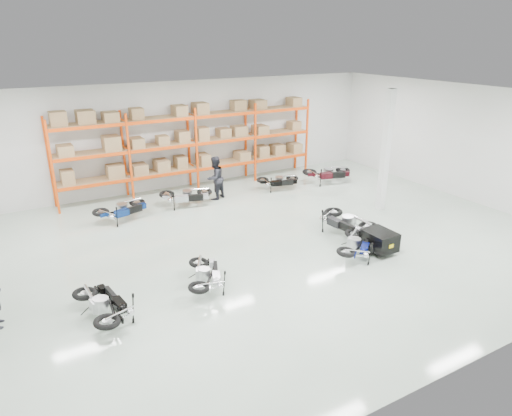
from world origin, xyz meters
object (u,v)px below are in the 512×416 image
moto_blue_centre (357,241)px  moto_touring_right (345,218)px  trailer (379,240)px  moto_back_d (328,170)px  moto_back_c (279,179)px  moto_back_b (186,193)px  moto_silver_left (206,271)px  moto_back_a (122,206)px  person_back (215,178)px  moto_black_far_left (104,300)px

moto_blue_centre → moto_touring_right: 1.65m
trailer → moto_back_d: bearing=64.4°
moto_touring_right → moto_back_c: 5.15m
moto_back_b → moto_back_d: (6.64, -0.35, 0.04)m
moto_silver_left → moto_touring_right: (5.42, 0.94, 0.09)m
moto_touring_right → moto_back_a: moto_touring_right is taller
moto_back_b → moto_blue_centre: bearing=-139.0°
moto_silver_left → trailer: moto_silver_left is taller
moto_silver_left → moto_back_a: bearing=-60.5°
moto_back_a → trailer: bearing=-151.9°
moto_blue_centre → moto_back_d: (3.81, 6.27, 0.08)m
moto_blue_centre → moto_back_d: bearing=-71.6°
moto_touring_right → moto_back_c: moto_touring_right is taller
moto_blue_centre → trailer: 0.79m
moto_back_b → moto_back_d: bearing=-75.1°
moto_blue_centre → trailer: bearing=-140.5°
trailer → moto_back_d: moto_back_d is taller
moto_silver_left → moto_back_a: moto_back_a is taller
trailer → moto_back_b: (-3.60, 6.76, 0.14)m
moto_touring_right → moto_back_a: size_ratio=1.09×
moto_silver_left → trailer: (5.42, -0.66, -0.09)m
trailer → moto_back_d: 7.10m
moto_silver_left → moto_back_c: 8.55m
moto_blue_centre → person_back: 6.97m
moto_blue_centre → moto_silver_left: bearing=43.3°
moto_back_a → person_back: person_back is taller
moto_blue_centre → moto_back_b: (-2.83, 6.62, 0.04)m
moto_silver_left → moto_back_b: bearing=-84.1°
moto_touring_right → moto_back_a: (-6.13, 4.89, -0.05)m
moto_black_far_left → moto_back_b: (4.45, 6.30, 0.01)m
moto_blue_centre → moto_back_c: bearing=-52.2°
moto_back_c → moto_black_far_left: bearing=143.7°
moto_blue_centre → moto_back_b: 7.20m
trailer → moto_back_a: moto_back_a is taller
moto_back_a → moto_back_d: (9.17, -0.08, 0.05)m
moto_back_a → moto_back_c: 6.75m
moto_back_a → moto_touring_right: bearing=-143.9°
moto_back_b → moto_back_d: size_ratio=0.92×
moto_silver_left → moto_back_b: moto_back_b is taller
trailer → moto_blue_centre: bearing=169.5°
moto_back_c → person_back: bearing=103.5°
moto_black_far_left → moto_back_d: 12.59m
moto_touring_right → moto_back_d: moto_back_d is taller
moto_back_a → moto_back_c: size_ratio=1.09×
moto_black_far_left → moto_back_d: size_ratio=0.91×
moto_blue_centre → moto_back_c: size_ratio=1.04×
moto_blue_centre → moto_back_a: 8.31m
moto_back_d → moto_back_c: bearing=100.6°
trailer → person_back: (-2.27, 6.94, 0.48)m
moto_back_a → moto_black_far_left: bearing=147.1°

